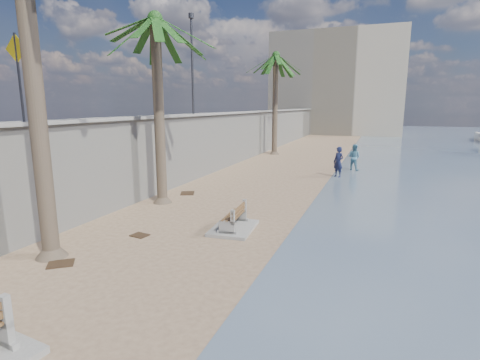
# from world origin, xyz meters

# --- Properties ---
(ground_plane) EXTENTS (140.00, 140.00, 0.00)m
(ground_plane) POSITION_xyz_m (0.00, 0.00, 0.00)
(ground_plane) COLOR #927459
(seawall) EXTENTS (0.45, 70.00, 3.50)m
(seawall) POSITION_xyz_m (-5.20, 20.00, 1.75)
(seawall) COLOR gray
(seawall) RESTS_ON ground_plane
(wall_cap) EXTENTS (0.80, 70.00, 0.12)m
(wall_cap) POSITION_xyz_m (-5.20, 20.00, 3.55)
(wall_cap) COLOR gray
(wall_cap) RESTS_ON seawall
(end_building) EXTENTS (18.00, 12.00, 14.00)m
(end_building) POSITION_xyz_m (-2.00, 52.00, 7.00)
(end_building) COLOR #B7AA93
(end_building) RESTS_ON ground_plane
(bench_far) EXTENTS (1.45, 2.01, 0.80)m
(bench_far) POSITION_xyz_m (0.15, 4.66, 0.35)
(bench_far) COLOR gray
(bench_far) RESTS_ON ground_plane
(palm_mid) EXTENTS (5.00, 5.00, 8.27)m
(palm_mid) POSITION_xyz_m (-3.97, 6.86, 7.26)
(palm_mid) COLOR brown
(palm_mid) RESTS_ON ground_plane
(palm_back) EXTENTS (5.00, 5.00, 8.91)m
(palm_back) POSITION_xyz_m (-3.84, 24.01, 7.88)
(palm_back) COLOR brown
(palm_back) RESTS_ON ground_plane
(pedestrian_sign) EXTENTS (0.78, 0.07, 2.40)m
(pedestrian_sign) POSITION_xyz_m (-5.00, 1.50, 5.15)
(pedestrian_sign) COLOR #2D2D33
(pedestrian_sign) RESTS_ON wall_cap
(streetlight) EXTENTS (0.28, 0.28, 5.12)m
(streetlight) POSITION_xyz_m (-5.10, 12.00, 6.64)
(streetlight) COLOR #2D2D33
(streetlight) RESTS_ON wall_cap
(person_a) EXTENTS (0.88, 0.81, 2.01)m
(person_a) POSITION_xyz_m (2.35, 15.40, 1.01)
(person_a) COLOR #161B3C
(person_a) RESTS_ON ground_plane
(person_b) EXTENTS (1.06, 0.94, 1.83)m
(person_b) POSITION_xyz_m (3.00, 18.18, 0.92)
(person_b) COLOR teal
(person_b) RESTS_ON ground_plane
(debris_b) EXTENTS (0.82, 0.80, 0.03)m
(debris_b) POSITION_xyz_m (-3.03, 0.48, 0.01)
(debris_b) COLOR #382616
(debris_b) RESTS_ON ground_plane
(debris_c) EXTENTS (0.88, 0.95, 0.03)m
(debris_c) POSITION_xyz_m (-3.79, 8.71, 0.01)
(debris_c) COLOR #382616
(debris_c) RESTS_ON ground_plane
(debris_d) EXTENTS (0.58, 0.49, 0.03)m
(debris_d) POSITION_xyz_m (-2.41, 3.04, 0.01)
(debris_d) COLOR #382616
(debris_d) RESTS_ON ground_plane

